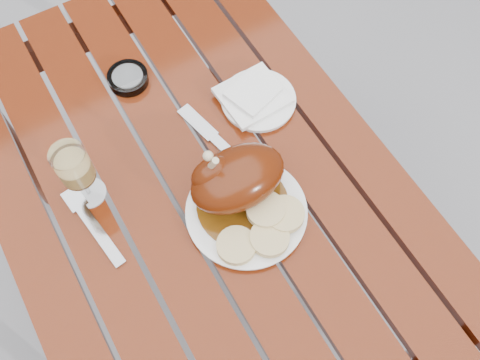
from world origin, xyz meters
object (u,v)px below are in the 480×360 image
table (203,238)px  dinner_plate (246,212)px  side_plate (258,100)px  wine_glass (79,175)px  ashtray (128,78)px

table → dinner_plate: 0.41m
table → side_plate: bearing=22.5°
table → wine_glass: 0.51m
table → wine_glass: (-0.20, 0.07, 0.46)m
table → side_plate: side_plate is taller
table → wine_glass: size_ratio=7.16×
side_plate → ashtray: bearing=138.7°
table → dinner_plate: dinner_plate is taller
wine_glass → side_plate: wine_glass is taller
table → dinner_plate: size_ratio=4.85×
table → wine_glass: wine_glass is taller
dinner_plate → ashtray: bearing=98.8°
table → ashtray: (-0.01, 0.29, 0.39)m
wine_glass → side_plate: 0.43m
wine_glass → ashtray: size_ratio=1.80×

